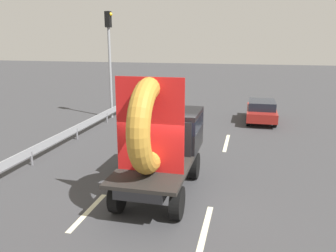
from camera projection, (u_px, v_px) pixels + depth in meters
name	position (u px, v px, depth m)	size (l,w,h in m)	color
ground_plane	(165.00, 197.00, 10.58)	(120.00, 120.00, 0.00)	#38383A
flatbed_truck	(163.00, 136.00, 10.79)	(2.02, 4.78, 3.76)	black
distant_sedan	(261.00, 110.00, 20.14)	(1.65, 3.84, 1.25)	black
traffic_light	(109.00, 51.00, 20.41)	(0.42, 0.36, 6.28)	gray
guardrail	(93.00, 120.00, 18.27)	(0.10, 14.49, 0.71)	gray
lane_dash_left_near	(88.00, 212.00, 9.67)	(2.25, 0.16, 0.01)	beige
lane_dash_left_far	(158.00, 138.00, 16.94)	(2.33, 0.16, 0.01)	beige
lane_dash_right_near	(204.00, 233.00, 8.63)	(2.81, 0.16, 0.01)	beige
lane_dash_right_far	(226.00, 143.00, 16.13)	(2.79, 0.16, 0.01)	beige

